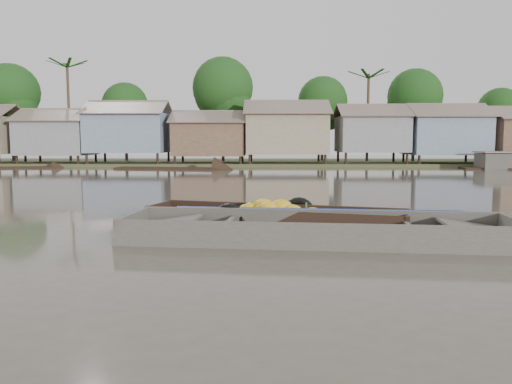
{
  "coord_description": "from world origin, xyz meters",
  "views": [
    {
      "loc": [
        0.58,
        -11.86,
        2.15
      ],
      "look_at": [
        0.4,
        1.01,
        0.8
      ],
      "focal_mm": 35.0,
      "sensor_mm": 36.0,
      "label": 1
    }
  ],
  "objects": [
    {
      "name": "riverbank",
      "position": [
        3.03,
        31.86,
        3.07
      ],
      "size": [
        120.0,
        12.47,
        10.22
      ],
      "color": "#384723",
      "rests_on": "ground"
    },
    {
      "name": "ground",
      "position": [
        0.0,
        0.0,
        0.0
      ],
      "size": [
        120.0,
        120.0,
        0.0
      ],
      "primitive_type": "plane",
      "color": "#4B443A",
      "rests_on": "ground"
    },
    {
      "name": "banana_boat",
      "position": [
        0.77,
        0.52,
        0.21
      ],
      "size": [
        6.66,
        3.23,
        0.93
      ],
      "rotation": [
        0.0,
        0.0,
        -0.27
      ],
      "color": "black",
      "rests_on": "ground"
    },
    {
      "name": "distant_boats",
      "position": [
        13.23,
        24.15,
        0.21
      ],
      "size": [
        44.96,
        14.5,
        1.38
      ],
      "color": "black",
      "rests_on": "ground"
    },
    {
      "name": "viewer_boat",
      "position": [
        1.76,
        -1.28,
        0.08
      ],
      "size": [
        8.47,
        2.98,
        0.67
      ],
      "rotation": [
        0.0,
        0.0,
        -0.1
      ],
      "color": "#443F39",
      "rests_on": "ground"
    }
  ]
}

